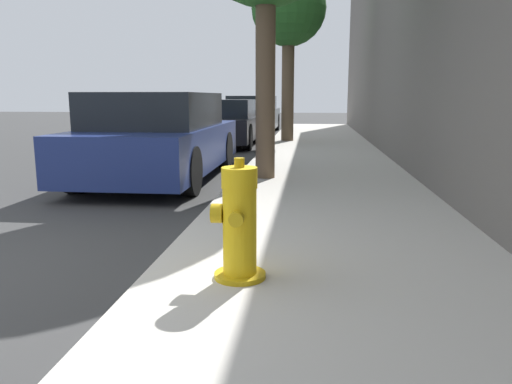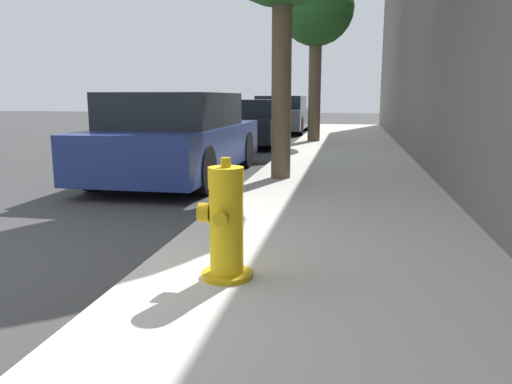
{
  "view_description": "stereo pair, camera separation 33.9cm",
  "coord_description": "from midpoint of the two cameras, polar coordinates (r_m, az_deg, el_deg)",
  "views": [
    {
      "loc": [
        2.77,
        -3.16,
        1.33
      ],
      "look_at": [
        2.28,
        1.27,
        0.48
      ],
      "focal_mm": 35.0,
      "sensor_mm": 36.0,
      "label": 1
    },
    {
      "loc": [
        3.1,
        -3.11,
        1.33
      ],
      "look_at": [
        2.28,
        1.27,
        0.48
      ],
      "focal_mm": 35.0,
      "sensor_mm": 36.0,
      "label": 2
    }
  ],
  "objects": [
    {
      "name": "parked_car_near",
      "position": [
        8.32,
        -12.09,
        6.09
      ],
      "size": [
        1.84,
        4.46,
        1.4
      ],
      "color": "navy",
      "rests_on": "ground_plane"
    },
    {
      "name": "sidewalk_slab",
      "position": [
        3.38,
        6.82,
        -11.45
      ],
      "size": [
        2.75,
        40.0,
        0.11
      ],
      "color": "beige",
      "rests_on": "ground_plane"
    },
    {
      "name": "parked_car_mid",
      "position": [
        13.89,
        -4.3,
        7.85
      ],
      "size": [
        1.76,
        3.83,
        1.26
      ],
      "color": "black",
      "rests_on": "ground_plane"
    },
    {
      "name": "parked_car_far",
      "position": [
        18.99,
        -0.87,
        8.83
      ],
      "size": [
        1.81,
        4.36,
        1.37
      ],
      "color": "#4C5156",
      "rests_on": "ground_plane"
    },
    {
      "name": "fire_hydrant",
      "position": [
        3.37,
        -4.83,
        -3.79
      ],
      "size": [
        0.37,
        0.36,
        0.83
      ],
      "color": "#C39C11",
      "rests_on": "sidewalk_slab"
    },
    {
      "name": "street_tree_far",
      "position": [
        14.44,
        3.05,
        19.95
      ],
      "size": [
        2.04,
        2.04,
        4.62
      ],
      "color": "brown",
      "rests_on": "sidewalk_slab"
    }
  ]
}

